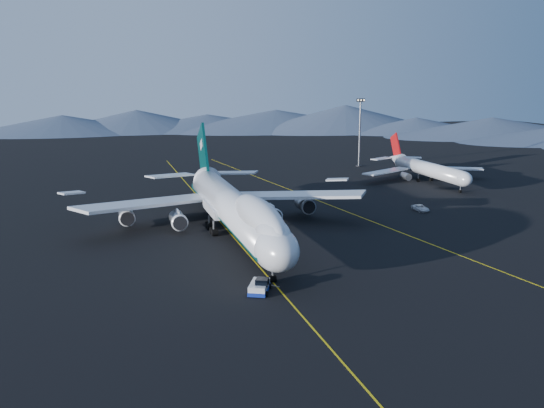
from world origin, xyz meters
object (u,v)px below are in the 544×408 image
object	(u,v)px
pushback_tug	(259,287)
service_van	(421,208)
floodlight_mast	(360,132)
second_jet	(426,169)
boeing_747	(233,207)

from	to	relation	value
pushback_tug	service_van	size ratio (longest dim) A/B	1.13
pushback_tug	floodlight_mast	world-z (taller)	floodlight_mast
pushback_tug	service_van	bearing A→B (deg)	64.69
service_van	floodlight_mast	distance (m)	69.94
service_van	floodlight_mast	size ratio (longest dim) A/B	0.22
pushback_tug	second_jet	bearing A→B (deg)	71.88
service_van	floodlight_mast	bearing A→B (deg)	77.06
second_jet	floodlight_mast	xyz separation A→B (m)	(-6.01, 33.22, 7.66)
pushback_tug	boeing_747	bearing A→B (deg)	109.18
boeing_747	floodlight_mast	distance (m)	99.07
boeing_747	service_van	distance (m)	47.19
pushback_tug	floodlight_mast	size ratio (longest dim) A/B	0.25
boeing_747	floodlight_mast	bearing A→B (deg)	52.10
boeing_747	second_jet	xyz separation A→B (m)	(66.76, 44.83, -2.02)
pushback_tug	second_jet	world-z (taller)	second_jet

